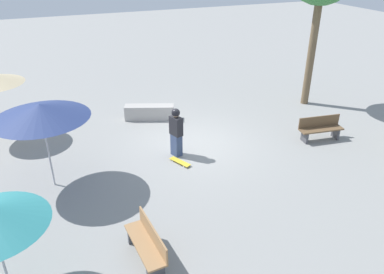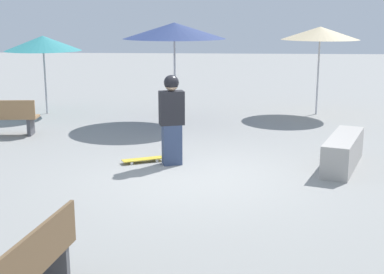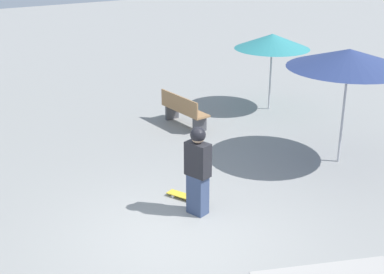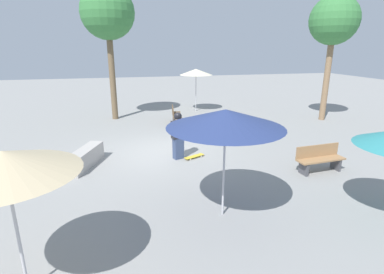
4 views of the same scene
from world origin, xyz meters
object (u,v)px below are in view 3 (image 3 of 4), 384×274
object	(u,v)px
skater_main	(198,168)
shade_umbrella_teal	(272,41)
bench_near	(183,110)
skateboard	(186,196)
shade_umbrella_navy	(349,58)

from	to	relation	value
skater_main	shade_umbrella_teal	distance (m)	6.54
bench_near	shade_umbrella_teal	bearing A→B (deg)	83.30
skateboard	bench_near	xyz separation A→B (m)	(-2.10, -3.59, 0.37)
shade_umbrella_navy	shade_umbrella_teal	world-z (taller)	shade_umbrella_navy
skater_main	shade_umbrella_navy	xyz separation A→B (m)	(-3.94, -0.31, 1.45)
skater_main	shade_umbrella_teal	bearing A→B (deg)	-68.71
bench_near	shade_umbrella_navy	xyz separation A→B (m)	(-1.75, 3.85, 1.93)
shade_umbrella_navy	shade_umbrella_teal	distance (m)	3.92
skateboard	shade_umbrella_teal	world-z (taller)	shade_umbrella_teal
skater_main	bench_near	size ratio (longest dim) A/B	1.03
bench_near	shade_umbrella_teal	world-z (taller)	shade_umbrella_teal
skater_main	bench_near	bearing A→B (deg)	-45.47
skateboard	shade_umbrella_navy	size ratio (longest dim) A/B	0.31
skateboard	shade_umbrella_navy	xyz separation A→B (m)	(-3.85, 0.26, 2.30)
skateboard	bench_near	distance (m)	4.18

